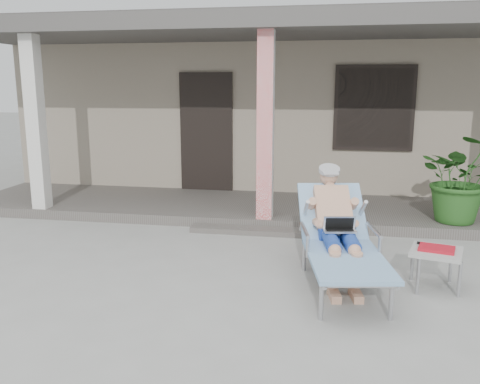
# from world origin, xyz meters

# --- Properties ---
(ground) EXTENTS (60.00, 60.00, 0.00)m
(ground) POSITION_xyz_m (0.00, 0.00, 0.00)
(ground) COLOR #9E9E99
(ground) RESTS_ON ground
(house) EXTENTS (10.40, 5.40, 3.30)m
(house) POSITION_xyz_m (0.00, 6.50, 1.67)
(house) COLOR gray
(house) RESTS_ON ground
(porch_deck) EXTENTS (10.00, 2.00, 0.15)m
(porch_deck) POSITION_xyz_m (0.00, 3.00, 0.07)
(porch_deck) COLOR #605B56
(porch_deck) RESTS_ON ground
(porch_overhang) EXTENTS (10.00, 2.30, 2.85)m
(porch_overhang) POSITION_xyz_m (0.00, 2.95, 2.79)
(porch_overhang) COLOR silver
(porch_overhang) RESTS_ON porch_deck
(porch_step) EXTENTS (2.00, 0.30, 0.07)m
(porch_step) POSITION_xyz_m (0.00, 1.85, 0.04)
(porch_step) COLOR #605B56
(porch_step) RESTS_ON ground
(lounger) EXTENTS (1.02, 1.96, 1.23)m
(lounger) POSITION_xyz_m (1.01, 0.26, 0.76)
(lounger) COLOR #B7B7BC
(lounger) RESTS_ON ground
(side_table) EXTENTS (0.60, 0.60, 0.44)m
(side_table) POSITION_xyz_m (1.99, 0.24, 0.37)
(side_table) COLOR #A9AAA5
(side_table) RESTS_ON ground
(potted_palm) EXTENTS (1.18, 1.04, 1.24)m
(potted_palm) POSITION_xyz_m (2.71, 2.42, 0.77)
(potted_palm) COLOR #26591E
(potted_palm) RESTS_ON porch_deck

